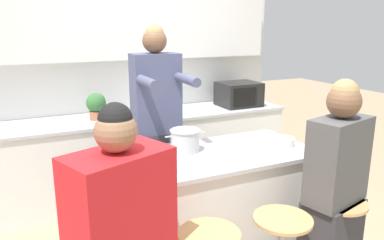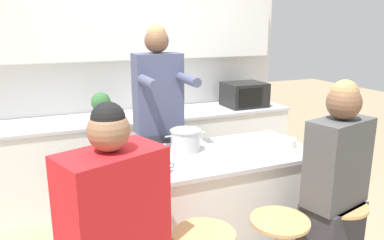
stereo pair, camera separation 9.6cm
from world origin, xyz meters
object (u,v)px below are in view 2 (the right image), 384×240
object	(u,v)px
coffee_cup_near	(164,167)
microwave	(244,94)
banana_bunch	(85,169)
cooking_pot	(185,140)
potted_plant	(101,104)
kitchen_island	(196,212)
coffee_cup_far	(117,175)
person_seated_near	(334,204)
fruit_bowl	(141,148)
person_cooking	(159,135)

from	to	relation	value
coffee_cup_near	microwave	bearing A→B (deg)	46.17
coffee_cup_near	banana_bunch	xyz separation A→B (m)	(-0.46, 0.21, -0.02)
cooking_pot	potted_plant	world-z (taller)	potted_plant
banana_bunch	microwave	size ratio (longest dim) A/B	0.33
kitchen_island	potted_plant	distance (m)	1.61
coffee_cup_far	person_seated_near	bearing A→B (deg)	-18.44
fruit_bowl	banana_bunch	bearing A→B (deg)	-153.92
coffee_cup_near	microwave	size ratio (longest dim) A/B	0.23
fruit_bowl	coffee_cup_near	world-z (taller)	coffee_cup_near
cooking_pot	kitchen_island	bearing A→B (deg)	-78.29
person_seated_near	person_cooking	bearing A→B (deg)	108.48
banana_bunch	potted_plant	world-z (taller)	potted_plant
banana_bunch	microwave	bearing A→B (deg)	34.92
kitchen_island	person_cooking	world-z (taller)	person_cooking
microwave	potted_plant	bearing A→B (deg)	178.68
person_cooking	banana_bunch	bearing A→B (deg)	-138.77
kitchen_island	cooking_pot	world-z (taller)	cooking_pot
microwave	potted_plant	size ratio (longest dim) A/B	1.71
potted_plant	coffee_cup_near	bearing A→B (deg)	-86.44
coffee_cup_near	microwave	distance (m)	2.24
person_cooking	coffee_cup_near	world-z (taller)	person_cooking
coffee_cup_far	banana_bunch	world-z (taller)	coffee_cup_far
kitchen_island	coffee_cup_far	world-z (taller)	coffee_cup_far
banana_bunch	microwave	distance (m)	2.45
person_seated_near	potted_plant	size ratio (longest dim) A/B	5.54
person_cooking	person_seated_near	xyz separation A→B (m)	(0.77, -1.22, -0.22)
cooking_pot	person_seated_near	bearing A→B (deg)	-47.75
fruit_bowl	potted_plant	xyz separation A→B (m)	(-0.07, 1.23, 0.10)
kitchen_island	coffee_cup_far	distance (m)	0.81
coffee_cup_near	potted_plant	world-z (taller)	potted_plant
potted_plant	banana_bunch	bearing A→B (deg)	-103.96
cooking_pot	potted_plant	bearing A→B (deg)	106.50
person_cooking	potted_plant	bearing A→B (deg)	111.86
fruit_bowl	coffee_cup_far	bearing A→B (deg)	-122.28
kitchen_island	person_cooking	bearing A→B (deg)	99.06
person_seated_near	banana_bunch	xyz separation A→B (m)	(-1.46, 0.65, 0.23)
banana_bunch	coffee_cup_near	bearing A→B (deg)	-24.51
fruit_bowl	banana_bunch	world-z (taller)	fruit_bowl
person_seated_near	fruit_bowl	bearing A→B (deg)	126.02
person_seated_near	cooking_pot	distance (m)	1.10
cooking_pot	coffee_cup_far	distance (m)	0.68
fruit_bowl	microwave	world-z (taller)	microwave
person_seated_near	coffee_cup_far	world-z (taller)	person_seated_near
kitchen_island	microwave	bearing A→B (deg)	48.65
coffee_cup_near	potted_plant	bearing A→B (deg)	93.56
kitchen_island	fruit_bowl	size ratio (longest dim) A/B	10.22
kitchen_island	person_seated_near	world-z (taller)	person_seated_near
banana_bunch	potted_plant	bearing A→B (deg)	76.04
cooking_pot	coffee_cup_far	size ratio (longest dim) A/B	2.93
potted_plant	kitchen_island	bearing A→B (deg)	-73.94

